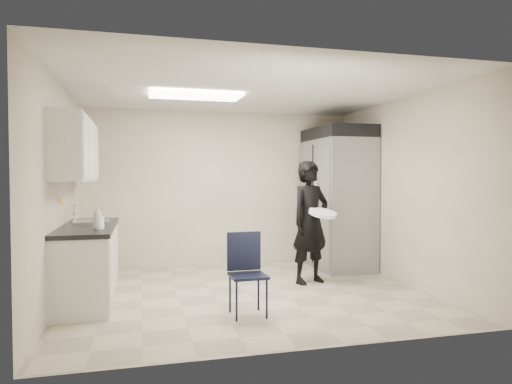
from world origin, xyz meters
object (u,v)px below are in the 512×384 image
object	(u,v)px
lower_counter	(88,264)
man_tuxedo	(310,222)
commercial_fridge	(337,204)
folding_chair	(248,276)

from	to	relation	value
lower_counter	man_tuxedo	size ratio (longest dim) A/B	1.10
commercial_fridge	man_tuxedo	distance (m)	1.26
folding_chair	man_tuxedo	size ratio (longest dim) A/B	0.50
lower_counter	folding_chair	distance (m)	2.07
lower_counter	folding_chair	bearing A→B (deg)	-32.69
lower_counter	man_tuxedo	world-z (taller)	man_tuxedo
commercial_fridge	man_tuxedo	bearing A→B (deg)	-131.80
lower_counter	commercial_fridge	world-z (taller)	commercial_fridge
folding_chair	man_tuxedo	distance (m)	1.80
lower_counter	commercial_fridge	bearing A→B (deg)	15.88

